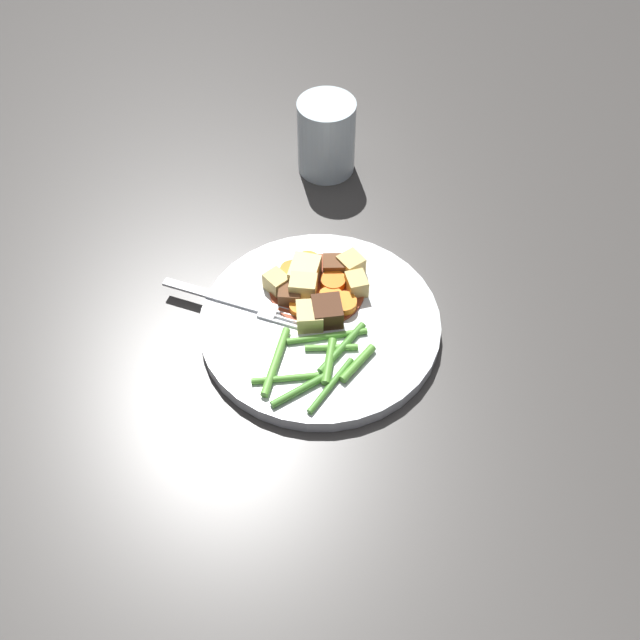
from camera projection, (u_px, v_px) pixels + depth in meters
name	position (u px, v px, depth m)	size (l,w,h in m)	color
ground_plane	(320.00, 329.00, 0.85)	(3.00, 3.00, 0.00)	#423F3D
dinner_plate	(320.00, 325.00, 0.85)	(0.26, 0.26, 0.02)	white
stew_sauce	(317.00, 289.00, 0.87)	(0.10, 0.10, 0.00)	#93381E
carrot_slice_0	(333.00, 282.00, 0.87)	(0.03, 0.03, 0.01)	orange
carrot_slice_1	(330.00, 299.00, 0.85)	(0.03, 0.03, 0.01)	orange
carrot_slice_2	(291.00, 271.00, 0.88)	(0.02, 0.02, 0.01)	orange
carrot_slice_3	(308.00, 262.00, 0.89)	(0.03, 0.03, 0.01)	orange
carrot_slice_4	(344.00, 304.00, 0.85)	(0.03, 0.03, 0.01)	orange
carrot_slice_5	(301.00, 307.00, 0.85)	(0.02, 0.02, 0.01)	orange
potato_chunk_0	(276.00, 282.00, 0.86)	(0.02, 0.02, 0.02)	#DBBC6B
potato_chunk_1	(356.00, 284.00, 0.86)	(0.02, 0.02, 0.02)	#DBBC6B
potato_chunk_2	(303.00, 288.00, 0.85)	(0.03, 0.02, 0.03)	#E5CC7A
potato_chunk_3	(309.00, 314.00, 0.83)	(0.03, 0.03, 0.02)	#E5CC7A
potato_chunk_4	(351.00, 264.00, 0.88)	(0.02, 0.02, 0.02)	#DBBC6B
potato_chunk_5	(303.00, 273.00, 0.87)	(0.03, 0.04, 0.03)	#EAD68C
meat_chunk_0	(336.00, 266.00, 0.88)	(0.03, 0.02, 0.02)	brown
meat_chunk_1	(290.00, 294.00, 0.85)	(0.02, 0.02, 0.02)	brown
meat_chunk_2	(328.00, 314.00, 0.83)	(0.03, 0.03, 0.02)	#4C2B19
green_bean_0	(331.00, 385.00, 0.79)	(0.01, 0.01, 0.08)	#4C8E33
green_bean_1	(326.00, 336.00, 0.82)	(0.01, 0.01, 0.08)	#599E38
green_bean_2	(299.00, 390.00, 0.78)	(0.01, 0.01, 0.06)	#4C8E33
green_bean_3	(285.00, 378.00, 0.79)	(0.01, 0.01, 0.07)	#599E38
green_bean_4	(332.00, 347.00, 0.82)	(0.01, 0.01, 0.05)	#66AD42
green_bean_5	(342.00, 348.00, 0.81)	(0.01, 0.01, 0.08)	#4C8E33
green_bean_6	(357.00, 363.00, 0.80)	(0.01, 0.01, 0.05)	#599E38
green_bean_7	(276.00, 361.00, 0.80)	(0.01, 0.01, 0.08)	#66AD42
green_bean_8	(329.00, 361.00, 0.80)	(0.01, 0.01, 0.05)	#599E38
fork	(242.00, 304.00, 0.85)	(0.12, 0.15, 0.00)	silver
water_glass	(326.00, 137.00, 0.98)	(0.07, 0.07, 0.10)	silver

